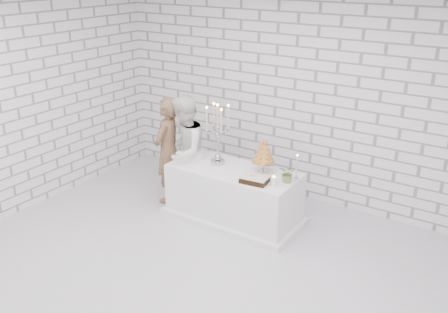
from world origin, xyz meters
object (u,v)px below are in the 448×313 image
at_px(groom, 168,150).
at_px(bride, 184,152).
at_px(cake_table, 233,194).
at_px(croquembouche, 264,155).
at_px(candelabra, 218,134).

bearing_deg(groom, bride, 84.59).
relative_size(cake_table, croquembouche, 3.83).
bearing_deg(cake_table, bride, -179.60).
bearing_deg(cake_table, candelabra, 169.11).
distance_m(bride, candelabra, 0.66).
distance_m(cake_table, groom, 1.20).
bearing_deg(groom, cake_table, 81.63).
distance_m(candelabra, croquembouche, 0.71).
distance_m(groom, croquembouche, 1.52).
xyz_separation_m(bride, croquembouche, (1.22, 0.16, 0.16)).
bearing_deg(groom, croquembouche, 87.33).
xyz_separation_m(cake_table, groom, (-1.12, -0.03, 0.42)).
distance_m(groom, candelabra, 0.92).
relative_size(bride, croquembouche, 3.53).
xyz_separation_m(cake_table, croquembouche, (0.37, 0.16, 0.61)).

